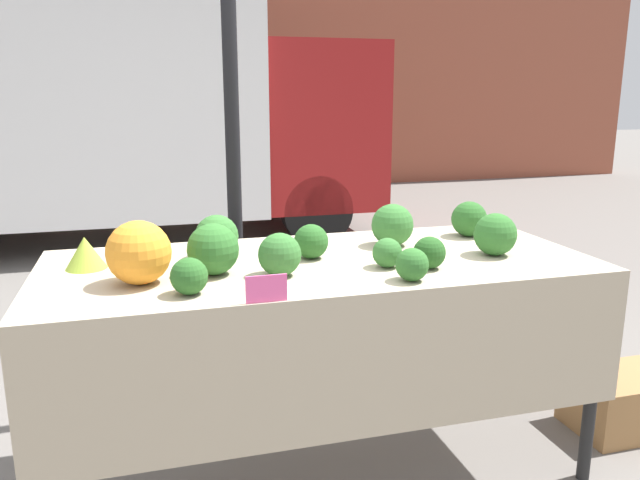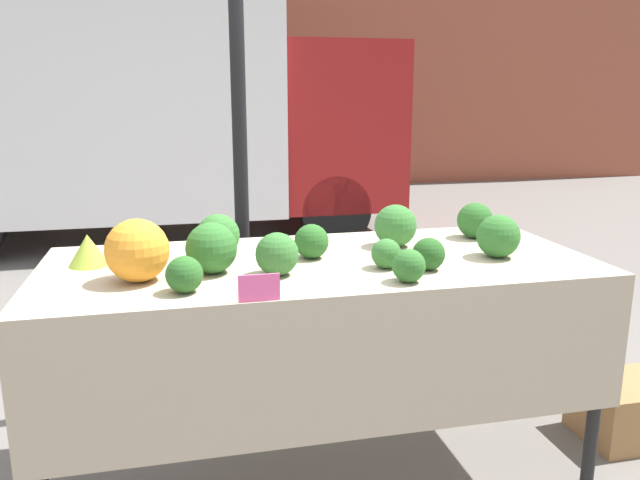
{
  "view_description": "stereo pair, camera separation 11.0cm",
  "coord_description": "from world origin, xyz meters",
  "px_view_note": "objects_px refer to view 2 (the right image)",
  "views": [
    {
      "loc": [
        -0.63,
        -2.24,
        1.51
      ],
      "look_at": [
        0.0,
        0.0,
        0.96
      ],
      "focal_mm": 35.0,
      "sensor_mm": 36.0,
      "label": 1
    },
    {
      "loc": [
        -0.52,
        -2.26,
        1.51
      ],
      "look_at": [
        0.0,
        0.0,
        0.96
      ],
      "focal_mm": 35.0,
      "sensor_mm": 36.0,
      "label": 2
    }
  ],
  "objects_px": {
    "price_sign": "(259,288)",
    "produce_crate": "(637,408)",
    "orange_cauliflower": "(137,251)",
    "parked_truck": "(134,102)"
  },
  "relations": [
    {
      "from": "price_sign",
      "to": "produce_crate",
      "type": "xyz_separation_m",
      "value": [
        1.73,
        0.33,
        -0.79
      ]
    },
    {
      "from": "orange_cauliflower",
      "to": "produce_crate",
      "type": "height_order",
      "value": "orange_cauliflower"
    },
    {
      "from": "parked_truck",
      "to": "produce_crate",
      "type": "xyz_separation_m",
      "value": [
        2.36,
        -4.68,
        -1.29
      ]
    },
    {
      "from": "orange_cauliflower",
      "to": "produce_crate",
      "type": "relative_size",
      "value": 0.43
    },
    {
      "from": "parked_truck",
      "to": "produce_crate",
      "type": "relative_size",
      "value": 9.92
    },
    {
      "from": "parked_truck",
      "to": "price_sign",
      "type": "xyz_separation_m",
      "value": [
        0.62,
        -5.01,
        -0.49
      ]
    },
    {
      "from": "parked_truck",
      "to": "produce_crate",
      "type": "distance_m",
      "value": 5.4
    },
    {
      "from": "parked_truck",
      "to": "price_sign",
      "type": "relative_size",
      "value": 38.8
    },
    {
      "from": "parked_truck",
      "to": "produce_crate",
      "type": "height_order",
      "value": "parked_truck"
    },
    {
      "from": "price_sign",
      "to": "produce_crate",
      "type": "height_order",
      "value": "price_sign"
    }
  ]
}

